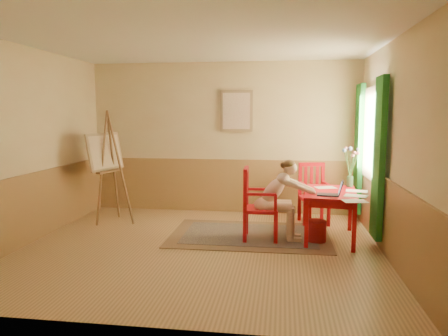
# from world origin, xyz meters

# --- Properties ---
(room) EXTENTS (5.04, 4.54, 2.84)m
(room) POSITION_xyz_m (0.00, 0.00, 1.40)
(room) COLOR tan
(room) RESTS_ON ground
(wainscot) EXTENTS (5.00, 4.50, 1.00)m
(wainscot) POSITION_xyz_m (0.00, 0.80, 0.50)
(wainscot) COLOR tan
(wainscot) RESTS_ON room
(window) EXTENTS (0.12, 2.01, 2.20)m
(window) POSITION_xyz_m (2.42, 1.10, 1.35)
(window) COLOR white
(window) RESTS_ON room
(wall_portrait) EXTENTS (0.60, 0.05, 0.76)m
(wall_portrait) POSITION_xyz_m (0.25, 2.20, 1.90)
(wall_portrait) COLOR #9B7D58
(wall_portrait) RESTS_ON room
(rug) EXTENTS (2.41, 1.62, 0.02)m
(rug) POSITION_xyz_m (0.63, 0.67, 0.01)
(rug) COLOR #8C7251
(rug) RESTS_ON room
(table) EXTENTS (0.84, 1.27, 0.72)m
(table) POSITION_xyz_m (1.82, 0.65, 0.63)
(table) COLOR red
(table) RESTS_ON room
(chair_left) EXTENTS (0.51, 0.49, 1.07)m
(chair_left) POSITION_xyz_m (0.75, 0.48, 0.54)
(chair_left) COLOR red
(chair_left) RESTS_ON room
(chair_back) EXTENTS (0.52, 0.54, 1.02)m
(chair_back) POSITION_xyz_m (1.64, 1.60, 0.51)
(chair_back) COLOR red
(chair_back) RESTS_ON room
(figure) EXTENTS (0.88, 0.38, 1.20)m
(figure) POSITION_xyz_m (1.06, 0.48, 0.66)
(figure) COLOR beige
(figure) RESTS_ON room
(laptop) EXTENTS (0.37, 0.25, 0.21)m
(laptop) POSITION_xyz_m (1.80, 0.33, 0.76)
(laptop) COLOR #1E2338
(laptop) RESTS_ON table
(papers) EXTENTS (0.77, 1.27, 0.00)m
(papers) POSITION_xyz_m (2.04, 0.49, 0.72)
(papers) COLOR white
(papers) RESTS_ON table
(vase) EXTENTS (0.31, 0.30, 0.63)m
(vase) POSITION_xyz_m (2.16, 1.11, 1.01)
(vase) COLOR #3F724C
(vase) RESTS_ON table
(wastebasket) EXTENTS (0.31, 0.31, 0.32)m
(wastebasket) POSITION_xyz_m (1.61, 0.48, 0.16)
(wastebasket) COLOR #A3181B
(wastebasket) RESTS_ON room
(easel) EXTENTS (0.72, 0.85, 1.91)m
(easel) POSITION_xyz_m (-1.86, 1.20, 1.13)
(easel) COLOR olive
(easel) RESTS_ON room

